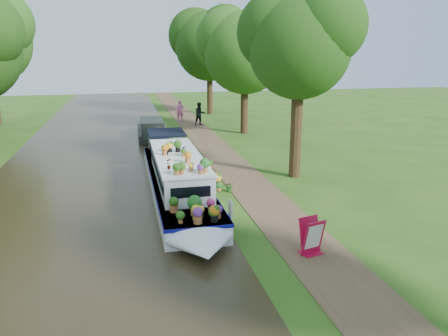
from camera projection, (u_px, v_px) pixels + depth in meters
ground at (236, 201)px, 18.26m from camera, size 100.00×100.00×0.00m
canal_water at (86, 213)px, 16.97m from camera, size 10.00×100.00×0.02m
towpath at (263, 199)px, 18.52m from camera, size 2.20×100.00×0.03m
plant_boat at (179, 179)px, 18.46m from camera, size 2.29×13.52×2.30m
tree_near_overhang at (299, 39)px, 20.24m from camera, size 5.52×5.28×8.99m
tree_near_mid at (245, 46)px, 31.75m from camera, size 6.90×6.60×9.40m
tree_near_far at (209, 40)px, 41.84m from camera, size 7.59×7.26×10.30m
second_boat at (152, 131)px, 31.33m from camera, size 2.10×6.96×1.34m
sandwich_board at (312, 238)px, 13.38m from camera, size 0.76×0.73×1.13m
pedestrian_pink at (180, 111)px, 38.73m from camera, size 0.75×0.58×1.83m
pedestrian_dark at (200, 114)px, 36.47m from camera, size 1.05×0.89×1.92m
verge_plant at (229, 187)px, 19.46m from camera, size 0.50×0.47×0.46m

